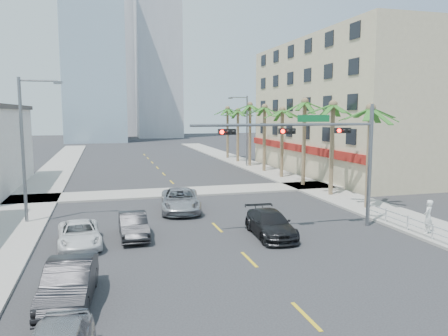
% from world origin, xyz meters
% --- Properties ---
extents(ground, '(260.00, 260.00, 0.00)m').
position_xyz_m(ground, '(0.00, 0.00, 0.00)').
color(ground, '#262628').
rests_on(ground, ground).
extents(sidewalk_right, '(4.00, 120.00, 0.15)m').
position_xyz_m(sidewalk_right, '(12.00, 20.00, 0.07)').
color(sidewalk_right, gray).
rests_on(sidewalk_right, ground).
extents(sidewalk_left, '(4.00, 120.00, 0.15)m').
position_xyz_m(sidewalk_left, '(-12.00, 20.00, 0.07)').
color(sidewalk_left, gray).
rests_on(sidewalk_left, ground).
extents(sidewalk_cross, '(80.00, 4.00, 0.15)m').
position_xyz_m(sidewalk_cross, '(0.00, 22.00, 0.07)').
color(sidewalk_cross, gray).
rests_on(sidewalk_cross, ground).
extents(building_right, '(15.25, 28.00, 15.00)m').
position_xyz_m(building_right, '(21.99, 30.00, 7.50)').
color(building_right, '#C0AF87').
rests_on(building_right, ground).
extents(tower_far_left, '(14.00, 14.00, 48.00)m').
position_xyz_m(tower_far_left, '(-8.00, 95.00, 24.00)').
color(tower_far_left, '#99B2C6').
rests_on(tower_far_left, ground).
extents(tower_far_right, '(12.00, 12.00, 60.00)m').
position_xyz_m(tower_far_right, '(9.00, 110.00, 30.00)').
color(tower_far_right, '#ADADB2').
rests_on(tower_far_right, ground).
extents(tower_far_center, '(16.00, 16.00, 42.00)m').
position_xyz_m(tower_far_center, '(-3.00, 125.00, 21.00)').
color(tower_far_center, '#ADADB2').
rests_on(tower_far_center, ground).
extents(traffic_signal_mast, '(11.12, 0.54, 7.20)m').
position_xyz_m(traffic_signal_mast, '(5.78, 7.95, 5.06)').
color(traffic_signal_mast, slate).
rests_on(traffic_signal_mast, ground).
extents(palm_tree_0, '(4.80, 4.80, 7.80)m').
position_xyz_m(palm_tree_0, '(11.60, 12.00, 7.08)').
color(palm_tree_0, brown).
rests_on(palm_tree_0, ground).
extents(palm_tree_1, '(4.80, 4.80, 8.16)m').
position_xyz_m(palm_tree_1, '(11.60, 17.20, 7.43)').
color(palm_tree_1, brown).
rests_on(palm_tree_1, ground).
extents(palm_tree_2, '(4.80, 4.80, 8.52)m').
position_xyz_m(palm_tree_2, '(11.60, 22.40, 7.78)').
color(palm_tree_2, brown).
rests_on(palm_tree_2, ground).
extents(palm_tree_3, '(4.80, 4.80, 7.80)m').
position_xyz_m(palm_tree_3, '(11.60, 27.60, 7.08)').
color(palm_tree_3, brown).
rests_on(palm_tree_3, ground).
extents(palm_tree_4, '(4.80, 4.80, 8.16)m').
position_xyz_m(palm_tree_4, '(11.60, 32.80, 7.43)').
color(palm_tree_4, brown).
rests_on(palm_tree_4, ground).
extents(palm_tree_5, '(4.80, 4.80, 8.52)m').
position_xyz_m(palm_tree_5, '(11.60, 38.00, 7.78)').
color(palm_tree_5, brown).
rests_on(palm_tree_5, ground).
extents(palm_tree_6, '(4.80, 4.80, 7.80)m').
position_xyz_m(palm_tree_6, '(11.60, 43.20, 7.08)').
color(palm_tree_6, brown).
rests_on(palm_tree_6, ground).
extents(palm_tree_7, '(4.80, 4.80, 8.16)m').
position_xyz_m(palm_tree_7, '(11.60, 48.40, 7.43)').
color(palm_tree_7, brown).
rests_on(palm_tree_7, ground).
extents(streetlight_left, '(2.55, 0.25, 9.00)m').
position_xyz_m(streetlight_left, '(-11.00, 14.00, 5.06)').
color(streetlight_left, slate).
rests_on(streetlight_left, ground).
extents(streetlight_right, '(2.55, 0.25, 9.00)m').
position_xyz_m(streetlight_right, '(11.00, 38.00, 5.06)').
color(streetlight_right, slate).
rests_on(streetlight_right, ground).
extents(guardrail, '(0.08, 8.08, 1.00)m').
position_xyz_m(guardrail, '(10.30, 6.00, 0.67)').
color(guardrail, silver).
rests_on(guardrail, ground).
extents(car_parked_mid, '(2.01, 4.80, 1.54)m').
position_xyz_m(car_parked_mid, '(-7.80, 1.22, 0.77)').
color(car_parked_mid, black).
rests_on(car_parked_mid, ground).
extents(car_parked_far, '(2.43, 4.66, 1.25)m').
position_xyz_m(car_parked_far, '(-7.80, 8.34, 0.63)').
color(car_parked_far, white).
rests_on(car_parked_far, ground).
extents(car_lane_left, '(1.50, 4.17, 1.37)m').
position_xyz_m(car_lane_left, '(-5.00, 9.19, 0.68)').
color(car_lane_left, black).
rests_on(car_lane_left, ground).
extents(car_lane_center, '(3.33, 5.96, 1.57)m').
position_xyz_m(car_lane_center, '(-1.37, 14.96, 0.79)').
color(car_lane_center, '#AAAAAF').
rests_on(car_lane_center, ground).
extents(car_lane_right, '(2.25, 4.99, 1.42)m').
position_xyz_m(car_lane_right, '(2.40, 7.40, 0.71)').
color(car_lane_right, black).
rests_on(car_lane_right, ground).
extents(pedestrian, '(0.83, 0.75, 1.90)m').
position_xyz_m(pedestrian, '(10.93, 5.13, 1.10)').
color(pedestrian, silver).
rests_on(pedestrian, sidewalk_right).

